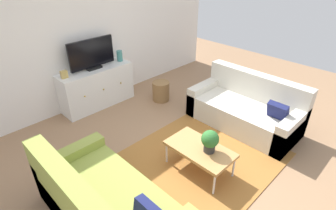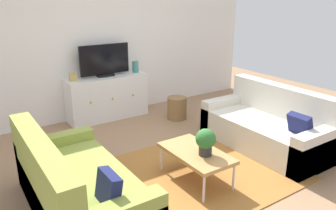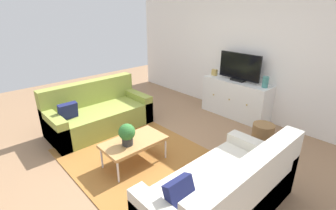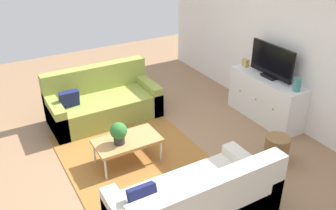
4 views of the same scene
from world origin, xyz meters
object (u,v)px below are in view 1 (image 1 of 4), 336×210
object	(u,v)px
mantel_clock	(64,74)
couch_left_side	(103,208)
couch_right_side	(247,109)
potted_plant	(210,141)
flat_screen_tv	(92,54)
coffee_table	(200,150)
glass_vase	(120,56)
wicker_basket	(161,91)
tv_console	(97,87)

from	to	relation	value
mantel_clock	couch_left_side	bearing A→B (deg)	-109.69
couch_right_side	couch_left_side	bearing A→B (deg)	180.00
potted_plant	flat_screen_tv	world-z (taller)	flat_screen_tv
couch_left_side	mantel_clock	bearing A→B (deg)	70.31
coffee_table	potted_plant	size ratio (longest dim) A/B	2.90
coffee_table	potted_plant	world-z (taller)	potted_plant
glass_vase	mantel_clock	xyz separation A→B (m)	(-1.15, 0.00, -0.04)
mantel_clock	wicker_basket	bearing A→B (deg)	-24.45
potted_plant	tv_console	world-z (taller)	tv_console
tv_console	wicker_basket	world-z (taller)	tv_console
potted_plant	coffee_table	bearing A→B (deg)	102.51
flat_screen_tv	couch_right_side	bearing A→B (deg)	-58.71
coffee_table	mantel_clock	world-z (taller)	mantel_clock
coffee_table	potted_plant	bearing A→B (deg)	-77.49
couch_left_side	coffee_table	distance (m)	1.42
couch_left_side	glass_vase	world-z (taller)	glass_vase
coffee_table	wicker_basket	xyz separation A→B (m)	(1.02, 1.82, -0.15)
flat_screen_tv	wicker_basket	size ratio (longest dim) A/B	2.25
glass_vase	wicker_basket	size ratio (longest dim) A/B	0.53
flat_screen_tv	wicker_basket	world-z (taller)	flat_screen_tv
potted_plant	mantel_clock	size ratio (longest dim) A/B	2.39
glass_vase	mantel_clock	size ratio (longest dim) A/B	1.59
couch_left_side	flat_screen_tv	size ratio (longest dim) A/B	2.06
couch_right_side	coffee_table	world-z (taller)	couch_right_side
glass_vase	mantel_clock	distance (m)	1.15
couch_right_side	potted_plant	distance (m)	1.50
couch_right_side	wicker_basket	world-z (taller)	couch_right_side
coffee_table	glass_vase	distance (m)	2.66
glass_vase	flat_screen_tv	bearing A→B (deg)	178.02
potted_plant	glass_vase	size ratio (longest dim) A/B	1.50
tv_console	glass_vase	size ratio (longest dim) A/B	6.74
glass_vase	wicker_basket	bearing A→B (deg)	-59.54
couch_right_side	tv_console	size ratio (longest dim) A/B	1.30
tv_console	wicker_basket	distance (m)	1.24
couch_left_side	coffee_table	world-z (taller)	couch_left_side
couch_left_side	mantel_clock	size ratio (longest dim) A/B	13.93
coffee_table	potted_plant	distance (m)	0.24
couch_right_side	wicker_basket	bearing A→B (deg)	105.40
couch_left_side	tv_console	bearing A→B (deg)	59.00
tv_console	coffee_table	bearing A→B (deg)	-90.40
couch_left_side	tv_console	size ratio (longest dim) A/B	1.30
couch_right_side	glass_vase	distance (m)	2.60
flat_screen_tv	mantel_clock	bearing A→B (deg)	-178.02
tv_console	mantel_clock	world-z (taller)	mantel_clock
couch_right_side	mantel_clock	bearing A→B (deg)	130.56
flat_screen_tv	mantel_clock	world-z (taller)	flat_screen_tv
tv_console	flat_screen_tv	xyz separation A→B (m)	(0.00, 0.02, 0.65)
flat_screen_tv	mantel_clock	xyz separation A→B (m)	(-0.58, -0.02, -0.21)
potted_plant	mantel_clock	bearing A→B (deg)	102.44
flat_screen_tv	wicker_basket	distance (m)	1.49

